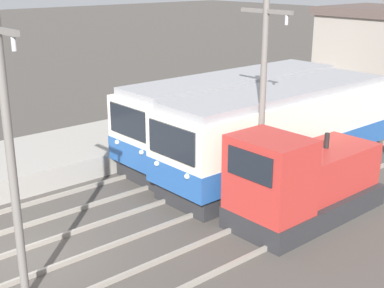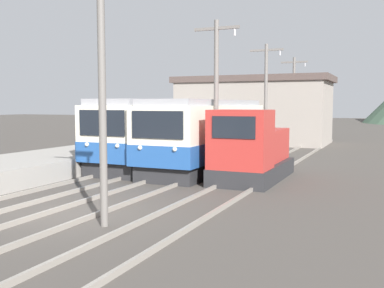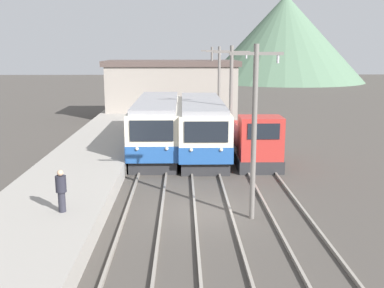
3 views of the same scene
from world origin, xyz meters
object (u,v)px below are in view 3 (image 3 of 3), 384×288
catenary_mast_far (219,89)px  catenary_mast_distant (212,81)px  commuter_train_left (157,128)px  catenary_mast_mid (231,101)px  shunting_locomotive (256,143)px  commuter_train_center (202,129)px  person_on_platform (61,189)px  catenary_mast_near (254,126)px

catenary_mast_far → catenary_mast_distant: size_ratio=1.00×
commuter_train_left → catenary_mast_mid: size_ratio=1.61×
commuter_train_left → shunting_locomotive: 6.47m
commuter_train_center → catenary_mast_mid: bearing=-61.2°
catenary_mast_mid → commuter_train_center: bearing=118.8°
catenary_mast_mid → catenary_mast_distant: (0.00, 16.49, 0.00)m
commuter_train_left → person_on_platform: size_ratio=6.97×
catenary_mast_far → commuter_train_left: bearing=-130.1°
shunting_locomotive → commuter_train_left: bearing=154.0°
shunting_locomotive → person_on_platform: bearing=-130.9°
commuter_train_center → catenary_mast_far: size_ratio=1.58×
shunting_locomotive → catenary_mast_distant: catenary_mast_distant is taller
commuter_train_left → shunting_locomotive: commuter_train_left is taller
shunting_locomotive → catenary_mast_far: 8.45m
catenary_mast_mid → person_on_platform: (-7.05, -9.55, -2.03)m
catenary_mast_distant → catenary_mast_near: bearing=-90.0°
commuter_train_left → catenary_mast_mid: bearing=-36.0°
catenary_mast_far → person_on_platform: size_ratio=4.33×
commuter_train_left → catenary_mast_mid: (4.31, -3.13, 2.07)m
catenary_mast_distant → catenary_mast_mid: bearing=-90.0°
commuter_train_center → shunting_locomotive: size_ratio=1.94×
catenary_mast_mid → person_on_platform: catenary_mast_mid is taller
commuter_train_center → shunting_locomotive: 3.89m
catenary_mast_near → person_on_platform: bearing=-169.5°
shunting_locomotive → catenary_mast_mid: bearing=-168.6°
shunting_locomotive → catenary_mast_distant: bearing=95.3°
commuter_train_left → catenary_mast_far: bearing=49.9°
person_on_platform → shunting_locomotive: bearing=49.1°
catenary_mast_mid → shunting_locomotive: bearing=11.4°
catenary_mast_far → person_on_platform: 19.25m
person_on_platform → commuter_train_center: bearing=65.7°
catenary_mast_near → person_on_platform: catenary_mast_near is taller
shunting_locomotive → catenary_mast_near: (-1.49, -8.54, 2.48)m
catenary_mast_distant → commuter_train_left: bearing=-107.9°
commuter_train_center → catenary_mast_far: bearing=74.7°
shunting_locomotive → catenary_mast_near: size_ratio=0.81×
catenary_mast_mid → catenary_mast_distant: same height
catenary_mast_far → commuter_train_center: bearing=-105.3°
catenary_mast_near → catenary_mast_distant: 24.73m
commuter_train_center → shunting_locomotive: bearing=-39.2°
catenary_mast_far → person_on_platform: catenary_mast_far is taller
catenary_mast_near → catenary_mast_mid: 8.24m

